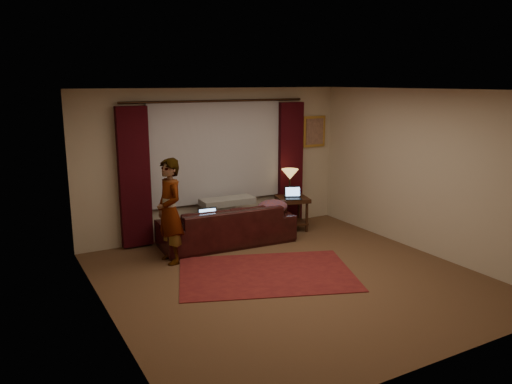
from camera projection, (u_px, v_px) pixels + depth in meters
The scene contains 20 objects.
floor at pixel (291, 279), 7.01m from camera, with size 5.00×5.00×0.01m, color brown.
ceiling at pixel (294, 90), 6.45m from camera, with size 5.00×5.00×0.02m, color silver.
wall_back at pixel (216, 162), 8.87m from camera, with size 5.00×0.02×2.60m, color #C2B298.
wall_front at pixel (441, 238), 4.60m from camera, with size 5.00×0.02×2.60m, color #C2B298.
wall_left at pixel (104, 211), 5.55m from camera, with size 0.02×5.00×2.60m, color #C2B298.
wall_right at pixel (425, 172), 7.91m from camera, with size 0.02×5.00×2.60m, color #C2B298.
sheer_curtain at pixel (217, 152), 8.77m from camera, with size 2.50×0.05×1.80m, color #A7A6AE.
drape_left at pixel (134, 178), 8.09m from camera, with size 0.50×0.14×2.30m, color black.
drape_right at pixel (290, 163), 9.51m from camera, with size 0.50×0.14×2.30m, color black.
curtain_rod at pixel (217, 101), 8.54m from camera, with size 0.04×0.04×3.40m, color #311E12.
picture_frame at pixel (314, 131), 9.73m from camera, with size 0.50×0.04×0.60m, color gold.
sofa at pixel (226, 218), 8.42m from camera, with size 2.26×0.98×0.91m, color black.
throw_blanket at pixel (227, 187), 8.58m from camera, with size 0.93×0.37×0.11m, color gray.
clothing_pile at pixel (272, 207), 8.64m from camera, with size 0.56×0.43×0.24m, color brown.
laptop_sofa at pixel (210, 217), 8.04m from camera, with size 0.32×0.35×0.23m, color black, non-canonical shape.
area_rug at pixel (266, 273), 7.17m from camera, with size 2.47×1.65×0.01m, color maroon.
end_table at pixel (292, 213), 9.25m from camera, with size 0.54×0.54×0.62m, color black.
tiffany_lamp at pixel (290, 183), 9.25m from camera, with size 0.32×0.32×0.50m, color #9D943D, non-canonical shape.
laptop_table at pixel (293, 193), 9.02m from camera, with size 0.30×0.32×0.22m, color black, non-canonical shape.
person at pixel (170, 211), 7.48m from camera, with size 0.47×0.47×1.60m, color gray.
Camera 1 is at (-3.62, -5.52, 2.71)m, focal length 35.00 mm.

